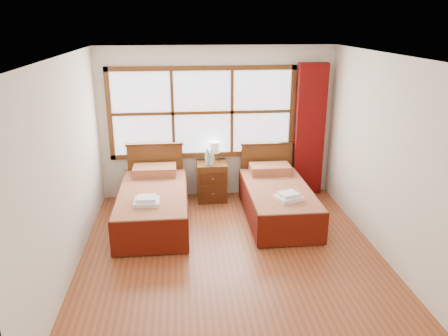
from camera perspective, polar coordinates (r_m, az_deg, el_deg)
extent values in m
plane|color=brown|center=(5.92, 1.05, -11.57)|extent=(4.50, 4.50, 0.00)
plane|color=white|center=(5.12, 1.23, 14.38)|extent=(4.50, 4.50, 0.00)
plane|color=silver|center=(7.54, -0.91, 5.85)|extent=(4.00, 0.00, 4.00)
plane|color=silver|center=(5.52, -19.95, -0.25)|extent=(0.00, 4.50, 4.50)
plane|color=silver|center=(5.95, 20.63, 1.03)|extent=(0.00, 4.50, 4.50)
cube|color=white|center=(7.45, -2.83, 7.25)|extent=(3.00, 0.02, 1.40)
cube|color=#563012|center=(7.61, -2.74, 1.76)|extent=(3.16, 0.06, 0.08)
cube|color=#563012|center=(7.31, -2.92, 12.91)|extent=(3.16, 0.06, 0.08)
cube|color=#563012|center=(7.51, -14.72, 6.75)|extent=(0.08, 0.06, 1.56)
cube|color=#563012|center=(7.66, 8.85, 7.38)|extent=(0.08, 0.06, 1.56)
cube|color=#563012|center=(7.42, -6.71, 7.10)|extent=(0.05, 0.05, 1.40)
cube|color=#563012|center=(7.47, 1.04, 7.31)|extent=(0.05, 0.05, 1.40)
cube|color=#563012|center=(7.43, -2.83, 7.22)|extent=(3.00, 0.05, 0.05)
cube|color=#670B0A|center=(7.73, 11.13, 4.84)|extent=(0.50, 0.16, 2.30)
cube|color=#41200D|center=(6.84, -9.14, -6.04)|extent=(0.90, 1.80, 0.29)
cube|color=maroon|center=(6.73, -9.26, -3.96)|extent=(1.01, 1.99, 0.24)
cube|color=#571409|center=(6.84, -13.42, -5.20)|extent=(0.03, 1.99, 0.50)
cube|color=#571409|center=(6.77, -4.92, -4.97)|extent=(0.03, 1.99, 0.50)
cube|color=#571409|center=(5.90, -9.69, -9.02)|extent=(1.01, 0.03, 0.50)
cube|color=maroon|center=(7.33, -9.04, -0.33)|extent=(0.70, 0.41, 0.16)
cube|color=#563012|center=(7.65, -8.89, -0.52)|extent=(0.94, 0.06, 0.98)
cube|color=#41200D|center=(7.50, -9.08, 3.07)|extent=(0.98, 0.08, 0.04)
cube|color=#41200D|center=(6.98, 7.02, -5.44)|extent=(0.86, 1.71, 0.28)
cube|color=maroon|center=(6.88, 7.11, -3.50)|extent=(0.96, 1.90, 0.23)
cube|color=#571409|center=(6.85, 3.12, -4.75)|extent=(0.03, 1.90, 0.48)
cube|color=#571409|center=(7.05, 10.89, -4.35)|extent=(0.03, 1.90, 0.48)
cube|color=#571409|center=(6.11, 8.99, -8.07)|extent=(0.96, 0.03, 0.48)
cube|color=maroon|center=(7.44, 6.02, -0.13)|extent=(0.67, 0.39, 0.15)
cube|color=#563012|center=(7.78, 5.52, -0.20)|extent=(0.89, 0.06, 0.93)
cube|color=#41200D|center=(7.64, 5.64, 3.16)|extent=(0.93, 0.08, 0.04)
cube|color=#563012|center=(7.57, -1.60, -1.73)|extent=(0.50, 0.45, 0.67)
cube|color=#41200D|center=(7.40, -1.46, -3.34)|extent=(0.44, 0.02, 0.20)
cube|color=#41200D|center=(7.30, -1.47, -1.39)|extent=(0.44, 0.02, 0.20)
sphere|color=#A78538|center=(7.38, -1.45, -3.39)|extent=(0.03, 0.03, 0.03)
sphere|color=#A78538|center=(7.28, -1.46, -1.44)|extent=(0.03, 0.03, 0.03)
cube|color=white|center=(6.24, -10.07, -4.39)|extent=(0.37, 0.32, 0.06)
cube|color=white|center=(6.22, -10.10, -3.94)|extent=(0.27, 0.24, 0.05)
cube|color=white|center=(6.43, 8.44, -3.84)|extent=(0.43, 0.40, 0.05)
cube|color=white|center=(6.41, 8.47, -3.41)|extent=(0.32, 0.30, 0.05)
cylinder|color=gold|center=(7.48, -1.25, 0.84)|extent=(0.11, 0.11, 0.02)
cylinder|color=gold|center=(7.45, -1.26, 1.48)|extent=(0.02, 0.02, 0.16)
cylinder|color=white|center=(7.40, -1.27, 2.74)|extent=(0.19, 0.19, 0.19)
cylinder|color=silver|center=(7.35, -2.21, 1.39)|extent=(0.07, 0.07, 0.24)
cylinder|color=blue|center=(7.31, -2.22, 2.40)|extent=(0.03, 0.03, 0.03)
cylinder|color=silver|center=(7.34, -1.62, 1.32)|extent=(0.07, 0.07, 0.23)
cylinder|color=blue|center=(7.30, -1.63, 2.30)|extent=(0.03, 0.03, 0.03)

